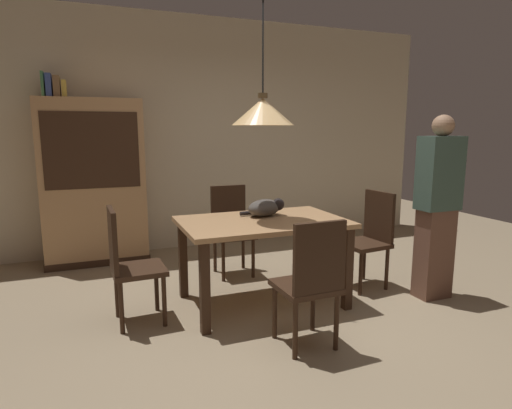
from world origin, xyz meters
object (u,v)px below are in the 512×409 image
Objects in this scene: chair_left_side at (128,261)px; chair_right_side at (370,235)px; chair_far_back at (231,226)px; cat_sleeping at (266,207)px; book_green_slim at (43,85)px; book_blue_wide at (49,86)px; chair_near_front at (311,279)px; hutch_bookcase at (94,186)px; book_yellow_short at (64,89)px; dining_table at (262,231)px; person_standing at (437,208)px; book_brown_thick at (57,87)px; pendant_lamp at (263,111)px.

chair_right_side is at bearing 0.27° from chair_left_side.
cat_sleeping is at bearing -83.03° from chair_far_back.
book_blue_wide is at bearing 0.00° from book_green_slim.
book_green_slim reaches higher than chair_left_side.
hutch_bookcase reaches higher than chair_near_front.
book_yellow_short reaches higher than chair_right_side.
chair_right_side is 3.58× the size of book_green_slim.
dining_table is 0.85× the size of person_standing.
book_yellow_short is 3.95m from person_standing.
book_brown_thick is at bearing 0.00° from book_blue_wide.
book_blue_wide reaches higher than book_brown_thick.
chair_left_side is 2.34m from book_yellow_short.
person_standing is (1.50, -0.44, 0.18)m from dining_table.
book_blue_wide reaches higher than chair_left_side.
book_brown_thick reaches higher than book_yellow_short.
hutch_bookcase is (-1.32, 2.68, 0.38)m from chair_near_front.
chair_left_side is 4.65× the size of book_yellow_short.
book_brown_thick is at bearing 105.45° from chair_left_side.
chair_near_front is at bearing -141.80° from chair_right_side.
person_standing is (3.26, -2.23, -1.15)m from book_green_slim.
chair_right_side is 1.61m from pendant_lamp.
chair_right_side is at bearing -36.14° from hutch_bookcase.
chair_near_front is 1.00× the size of chair_right_side.
hutch_bookcase is (-1.32, 1.80, 0.24)m from dining_table.
chair_near_front is 3.45m from book_brown_thick.
hutch_bookcase is at bearing 143.86° from chair_right_side.
book_brown_thick is 0.07m from book_yellow_short.
chair_left_side is at bearing 170.66° from person_standing.
cat_sleeping is 0.22× the size of hutch_bookcase.
chair_left_side is 1.43m from chair_far_back.
person_standing is at bearing -9.34° from chair_left_side.
book_blue_wide is (-1.70, 1.80, 1.32)m from dining_table.
dining_table is at bearing -47.89° from book_brown_thick.
book_brown_thick is 4.01m from person_standing.
cat_sleeping is at bearing 58.80° from pendant_lamp.
chair_far_back is 2.36m from book_brown_thick.
person_standing reaches higher than chair_near_front.
book_yellow_short reaches higher than hutch_bookcase.
person_standing is at bearing -22.48° from cat_sleeping.
dining_table is 2.76m from book_brown_thick.
chair_near_front is 0.57× the size of person_standing.
chair_near_front is 3.41m from book_yellow_short.
hutch_bookcase is 1.14m from book_blue_wide.
chair_far_back is 3.88× the size of book_brown_thick.
hutch_bookcase is at bearing 130.59° from cat_sleeping.
book_green_slim is at bearing 180.00° from book_blue_wide.
chair_right_side is 3.53m from book_yellow_short.
chair_near_front is at bearing -163.55° from person_standing.
book_blue_wide is at bearing 133.40° from pendant_lamp.
chair_far_back is at bearing 89.93° from pendant_lamp.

